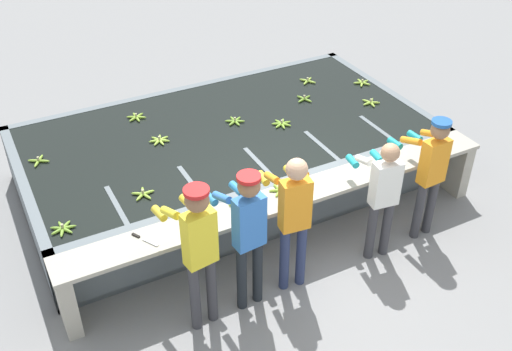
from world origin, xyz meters
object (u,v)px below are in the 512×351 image
(banana_bunch_floating_4, at_px, (362,83))
(banana_bunch_floating_8, at_px, (63,228))
(knife_0, at_px, (141,238))
(banana_bunch_floating_7, at_px, (308,81))
(banana_bunch_floating_0, at_px, (39,161))
(banana_bunch_floating_1, at_px, (136,117))
(banana_bunch_floating_10, at_px, (143,194))
(banana_bunch_floating_5, at_px, (304,99))
(banana_bunch_ledge_1, at_px, (432,150))
(worker_3, at_px, (383,191))
(worker_1, at_px, (248,228))
(banana_bunch_floating_2, at_px, (159,140))
(banana_bunch_floating_6, at_px, (371,102))
(worker_0, at_px, (198,244))
(banana_bunch_floating_9, at_px, (235,121))
(banana_bunch_ledge_0, at_px, (241,204))
(banana_bunch_floating_3, at_px, (282,124))
(worker_4, at_px, (430,167))
(worker_2, at_px, (293,212))
(banana_bunch_ledge_2, at_px, (281,190))

(banana_bunch_floating_4, relative_size, banana_bunch_floating_8, 0.99)
(knife_0, bearing_deg, banana_bunch_floating_7, 33.97)
(banana_bunch_floating_0, height_order, banana_bunch_floating_4, same)
(banana_bunch_floating_1, distance_m, banana_bunch_floating_10, 1.85)
(banana_bunch_floating_1, xyz_separation_m, banana_bunch_floating_5, (2.37, -0.62, 0.00))
(banana_bunch_floating_1, height_order, banana_bunch_floating_4, same)
(banana_bunch_ledge_1, xyz_separation_m, knife_0, (-3.85, 0.11, -0.01))
(worker_3, xyz_separation_m, banana_bunch_floating_1, (-1.88, 3.11, -0.09))
(worker_1, xyz_separation_m, banana_bunch_floating_2, (-0.09, 2.36, -0.20))
(banana_bunch_floating_7, height_order, knife_0, banana_bunch_floating_7)
(banana_bunch_floating_7, bearing_deg, banana_bunch_floating_5, -126.42)
(banana_bunch_floating_4, height_order, banana_bunch_floating_10, same)
(worker_3, xyz_separation_m, banana_bunch_floating_6, (1.29, 1.94, -0.09))
(worker_0, height_order, banana_bunch_floating_9, worker_0)
(banana_bunch_floating_10, height_order, banana_bunch_ledge_0, banana_bunch_ledge_0)
(banana_bunch_floating_3, distance_m, banana_bunch_floating_7, 1.42)
(banana_bunch_floating_4, bearing_deg, knife_0, -155.58)
(banana_bunch_floating_6, bearing_deg, banana_bunch_floating_2, 172.04)
(banana_bunch_ledge_1, bearing_deg, worker_0, -171.35)
(banana_bunch_floating_8, height_order, banana_bunch_ledge_0, banana_bunch_ledge_0)
(worker_4, distance_m, banana_bunch_ledge_1, 0.66)
(banana_bunch_floating_3, distance_m, banana_bunch_ledge_0, 1.90)
(banana_bunch_floating_1, xyz_separation_m, knife_0, (-0.78, -2.50, -0.01))
(banana_bunch_ledge_0, distance_m, banana_bunch_ledge_1, 2.68)
(banana_bunch_floating_5, bearing_deg, worker_2, -123.95)
(worker_0, relative_size, banana_bunch_floating_2, 6.23)
(worker_4, height_order, banana_bunch_floating_7, worker_4)
(banana_bunch_floating_0, height_order, banana_bunch_ledge_2, banana_bunch_ledge_2)
(worker_4, bearing_deg, banana_bunch_floating_1, 130.50)
(banana_bunch_floating_7, xyz_separation_m, banana_bunch_ledge_2, (-1.81, -2.33, 0.00))
(worker_0, distance_m, banana_bunch_floating_4, 4.62)
(worker_3, xyz_separation_m, banana_bunch_floating_8, (-3.35, 1.13, -0.09))
(worker_3, distance_m, banana_bunch_floating_2, 2.98)
(banana_bunch_ledge_1, bearing_deg, banana_bunch_ledge_0, 177.13)
(banana_bunch_floating_7, height_order, banana_bunch_ledge_1, banana_bunch_ledge_1)
(banana_bunch_ledge_0, bearing_deg, knife_0, -178.66)
(worker_4, relative_size, banana_bunch_floating_2, 5.81)
(worker_4, height_order, banana_bunch_floating_5, worker_4)
(banana_bunch_floating_2, distance_m, banana_bunch_ledge_0, 1.77)
(banana_bunch_floating_6, bearing_deg, banana_bunch_floating_9, 167.92)
(banana_bunch_floating_2, distance_m, banana_bunch_floating_6, 3.13)
(worker_2, height_order, banana_bunch_floating_6, worker_2)
(worker_0, xyz_separation_m, banana_bunch_floating_1, (0.39, 3.13, -0.24))
(worker_0, xyz_separation_m, banana_bunch_floating_9, (1.56, 2.39, -0.24))
(banana_bunch_floating_0, bearing_deg, banana_bunch_ledge_1, -25.01)
(banana_bunch_floating_10, xyz_separation_m, banana_bunch_ledge_2, (1.43, -0.68, 0.00))
(banana_bunch_floating_0, distance_m, banana_bunch_ledge_2, 3.06)
(banana_bunch_floating_4, height_order, banana_bunch_ledge_0, banana_bunch_ledge_0)
(banana_bunch_floating_6, relative_size, banana_bunch_floating_8, 0.99)
(banana_bunch_floating_4, relative_size, banana_bunch_floating_7, 1.09)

